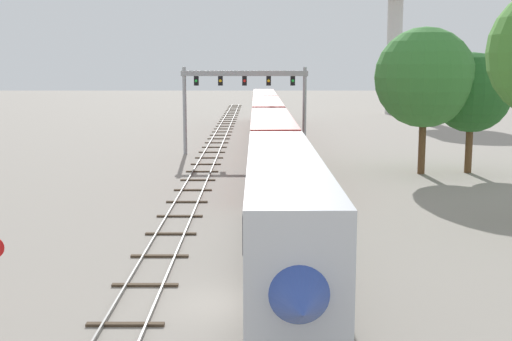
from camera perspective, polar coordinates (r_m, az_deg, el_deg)
name	(u,v)px	position (r m, az deg, el deg)	size (l,w,h in m)	color
ground_plane	(230,304)	(24.61, -2.25, -11.37)	(400.00, 400.00, 0.00)	gray
track_main	(262,133)	(83.49, 0.54, 3.20)	(2.60, 200.00, 0.16)	slate
track_near	(208,155)	(63.77, -4.16, 1.35)	(2.60, 160.00, 0.16)	slate
passenger_train	(266,130)	(61.29, 0.83, 3.45)	(3.04, 88.56, 4.80)	silver
signal_gantry	(242,91)	(64.10, -1.24, 6.85)	(12.10, 0.49, 8.34)	#999BA0
trackside_tree_left	(468,93)	(55.50, 17.69, 6.35)	(6.28, 6.28, 9.54)	brown
trackside_tree_mid	(421,78)	(53.86, 13.96, 7.71)	(7.78, 7.78, 11.47)	brown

